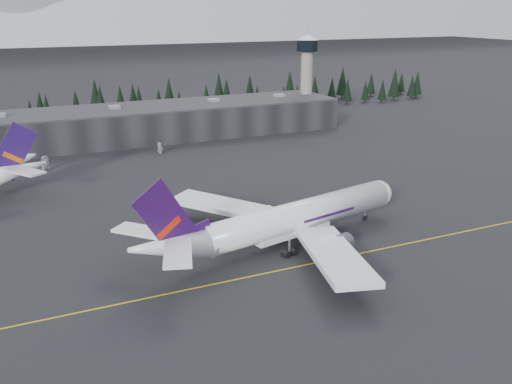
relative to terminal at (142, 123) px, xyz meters
name	(u,v)px	position (x,y,z in m)	size (l,w,h in m)	color
ground	(298,262)	(0.00, -125.00, -6.30)	(1400.00, 1400.00, 0.00)	black
taxiline	(303,266)	(0.00, -127.00, -6.29)	(400.00, 0.40, 0.02)	gold
terminal	(142,123)	(0.00, 0.00, 0.00)	(160.00, 30.00, 12.60)	black
control_tower	(307,69)	(75.00, 3.00, 17.11)	(10.00, 10.00, 37.70)	gray
treeline	(121,106)	(0.00, 37.00, 1.20)	(360.00, 20.00, 15.00)	black
mountain_ridge	(14,37)	(0.00, 875.00, -6.30)	(4400.00, 900.00, 420.00)	white
jet_main	(280,222)	(0.22, -116.63, -0.54)	(68.67, 62.75, 20.43)	white
gse_vehicle_a	(46,168)	(-39.24, -31.88, -5.63)	(2.22, 4.81, 1.34)	silver
gse_vehicle_b	(160,152)	(-0.37, -26.50, -5.59)	(1.69, 4.19, 1.43)	silver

